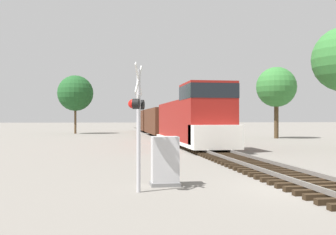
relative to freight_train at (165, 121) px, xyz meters
name	(u,v)px	position (x,y,z in m)	size (l,w,h in m)	color
ground_plane	(319,189)	(0.00, -34.19, -1.89)	(400.00, 400.00, 0.00)	slate
rail_track_bed	(319,185)	(0.00, -34.19, -1.75)	(2.60, 160.00, 0.31)	black
freight_train	(165,121)	(0.00, 0.00, 0.00)	(3.11, 49.04, 4.52)	maroon
crossing_signal_near	(138,113)	(-5.60, -33.90, 0.45)	(0.55, 1.01, 3.79)	#B7B7BC
relay_cabinet	(165,161)	(-4.64, -32.87, -1.10)	(0.94, 0.69, 1.60)	slate
tree_mid_background	(276,87)	(11.71, -4.75, 3.71)	(4.38, 4.38, 7.82)	#473521
tree_deep_background	(75,93)	(-11.21, 12.15, 3.92)	(5.10, 5.10, 8.37)	brown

